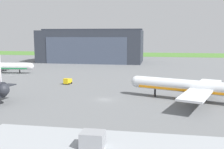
# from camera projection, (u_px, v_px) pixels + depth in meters

# --- Properties ---
(ground_plane) EXTENTS (440.00, 440.00, 0.00)m
(ground_plane) POSITION_uv_depth(u_px,v_px,m) (104.00, 100.00, 78.63)
(ground_plane) COLOR slate
(grass_field_strip) EXTENTS (440.00, 56.00, 0.08)m
(grass_field_strip) POSITION_uv_depth(u_px,v_px,m) (142.00, 54.00, 262.37)
(grass_field_strip) COLOR #497B30
(grass_field_strip) RESTS_ON ground_plane
(maintenance_hangar) EXTENTS (70.83, 31.10, 23.02)m
(maintenance_hangar) POSITION_uv_depth(u_px,v_px,m) (91.00, 46.00, 188.30)
(maintenance_hangar) COLOR #2D333D
(maintenance_hangar) RESTS_ON ground_plane
(airliner_near_left) EXTENTS (39.68, 33.43, 12.27)m
(airliner_near_left) POSITION_uv_depth(u_px,v_px,m) (200.00, 88.00, 75.68)
(airliner_near_left) COLOR silver
(airliner_near_left) RESTS_ON ground_plane
(ops_van) EXTENTS (2.82, 3.90, 2.32)m
(ops_van) POSITION_uv_depth(u_px,v_px,m) (68.00, 81.00, 103.58)
(ops_van) COLOR yellow
(ops_van) RESTS_ON ground_plane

